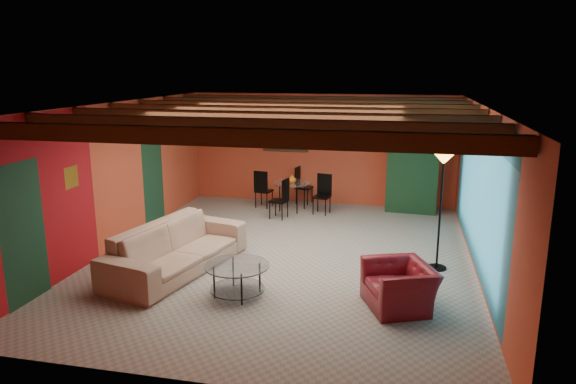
% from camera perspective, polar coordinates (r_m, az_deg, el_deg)
% --- Properties ---
extents(room, '(6.52, 8.01, 2.71)m').
position_cam_1_polar(room, '(9.11, -0.12, 7.30)').
color(room, gray).
rests_on(room, ground).
extents(sofa, '(1.67, 2.92, 0.80)m').
position_cam_1_polar(sofa, '(8.98, -11.92, -5.91)').
color(sofa, '#9B7764').
rests_on(sofa, ground).
extents(armchair, '(1.16, 1.23, 0.63)m').
position_cam_1_polar(armchair, '(7.69, 11.94, -9.94)').
color(armchair, maroon).
rests_on(armchair, ground).
extents(coffee_table, '(1.20, 1.20, 0.49)m').
position_cam_1_polar(coffee_table, '(7.95, -5.52, -9.45)').
color(coffee_table, silver).
rests_on(coffee_table, ground).
extents(dining_table, '(2.12, 2.12, 0.93)m').
position_cam_1_polar(dining_table, '(12.44, 0.45, 0.07)').
color(dining_table, white).
rests_on(dining_table, ground).
extents(armoire, '(1.16, 0.64, 1.97)m').
position_cam_1_polar(armoire, '(12.65, 13.28, 2.33)').
color(armoire, maroon).
rests_on(armoire, ground).
extents(floor_lamp, '(0.47, 0.47, 2.02)m').
position_cam_1_polar(floor_lamp, '(9.05, 16.15, -1.97)').
color(floor_lamp, black).
rests_on(floor_lamp, ground).
extents(ceiling_fan, '(1.50, 1.50, 0.44)m').
position_cam_1_polar(ceiling_fan, '(9.00, -0.28, 7.23)').
color(ceiling_fan, '#472614').
rests_on(ceiling_fan, ceiling).
extents(painting, '(1.05, 0.03, 0.65)m').
position_cam_1_polar(painting, '(13.12, -0.30, 6.02)').
color(painting, black).
rests_on(painting, wall_back).
extents(potted_plant, '(0.48, 0.43, 0.47)m').
position_cam_1_polar(potted_plant, '(12.48, 13.58, 7.83)').
color(potted_plant, '#26661E').
rests_on(potted_plant, armoire).
extents(vase, '(0.22, 0.22, 0.20)m').
position_cam_1_polar(vase, '(12.33, 0.46, 2.62)').
color(vase, orange).
rests_on(vase, dining_table).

